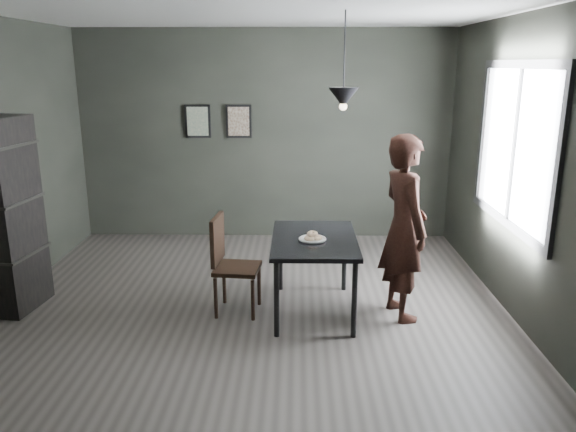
{
  "coord_description": "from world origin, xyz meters",
  "views": [
    {
      "loc": [
        0.44,
        -5.08,
        2.35
      ],
      "look_at": [
        0.35,
        0.05,
        0.95
      ],
      "focal_mm": 35.0,
      "sensor_mm": 36.0,
      "label": 1
    }
  ],
  "objects_px": {
    "cafe_table": "(314,246)",
    "white_plate": "(312,240)",
    "wood_chair": "(228,258)",
    "shelf_unit": "(9,216)",
    "woman": "(404,228)",
    "pendant_lamp": "(343,97)"
  },
  "relations": [
    {
      "from": "cafe_table",
      "to": "white_plate",
      "type": "bearing_deg",
      "value": -103.37
    },
    {
      "from": "white_plate",
      "to": "wood_chair",
      "type": "bearing_deg",
      "value": 175.3
    },
    {
      "from": "cafe_table",
      "to": "shelf_unit",
      "type": "bearing_deg",
      "value": 179.01
    },
    {
      "from": "woman",
      "to": "shelf_unit",
      "type": "xyz_separation_m",
      "value": [
        -3.75,
        0.12,
        0.07
      ]
    },
    {
      "from": "wood_chair",
      "to": "shelf_unit",
      "type": "height_order",
      "value": "shelf_unit"
    },
    {
      "from": "cafe_table",
      "to": "wood_chair",
      "type": "height_order",
      "value": "wood_chair"
    },
    {
      "from": "shelf_unit",
      "to": "pendant_lamp",
      "type": "relative_size",
      "value": 2.18
    },
    {
      "from": "cafe_table",
      "to": "woman",
      "type": "xyz_separation_m",
      "value": [
        0.83,
        -0.07,
        0.2
      ]
    },
    {
      "from": "cafe_table",
      "to": "woman",
      "type": "bearing_deg",
      "value": -4.57
    },
    {
      "from": "white_plate",
      "to": "woman",
      "type": "relative_size",
      "value": 0.13
    },
    {
      "from": "cafe_table",
      "to": "woman",
      "type": "distance_m",
      "value": 0.86
    },
    {
      "from": "pendant_lamp",
      "to": "shelf_unit",
      "type": "bearing_deg",
      "value": -179.1
    },
    {
      "from": "cafe_table",
      "to": "shelf_unit",
      "type": "xyz_separation_m",
      "value": [
        -2.92,
        0.05,
        0.27
      ]
    },
    {
      "from": "white_plate",
      "to": "cafe_table",
      "type": "bearing_deg",
      "value": 76.63
    },
    {
      "from": "wood_chair",
      "to": "cafe_table",
      "type": "bearing_deg",
      "value": 6.74
    },
    {
      "from": "wood_chair",
      "to": "shelf_unit",
      "type": "xyz_separation_m",
      "value": [
        -2.1,
        0.06,
        0.4
      ]
    },
    {
      "from": "wood_chair",
      "to": "pendant_lamp",
      "type": "distance_m",
      "value": 1.85
    },
    {
      "from": "woman",
      "to": "wood_chair",
      "type": "xyz_separation_m",
      "value": [
        -1.65,
        0.05,
        -0.33
      ]
    },
    {
      "from": "wood_chair",
      "to": "shelf_unit",
      "type": "bearing_deg",
      "value": -176.0
    },
    {
      "from": "woman",
      "to": "pendant_lamp",
      "type": "distance_m",
      "value": 1.32
    },
    {
      "from": "cafe_table",
      "to": "white_plate",
      "type": "height_order",
      "value": "white_plate"
    },
    {
      "from": "wood_chair",
      "to": "pendant_lamp",
      "type": "relative_size",
      "value": 1.11
    }
  ]
}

